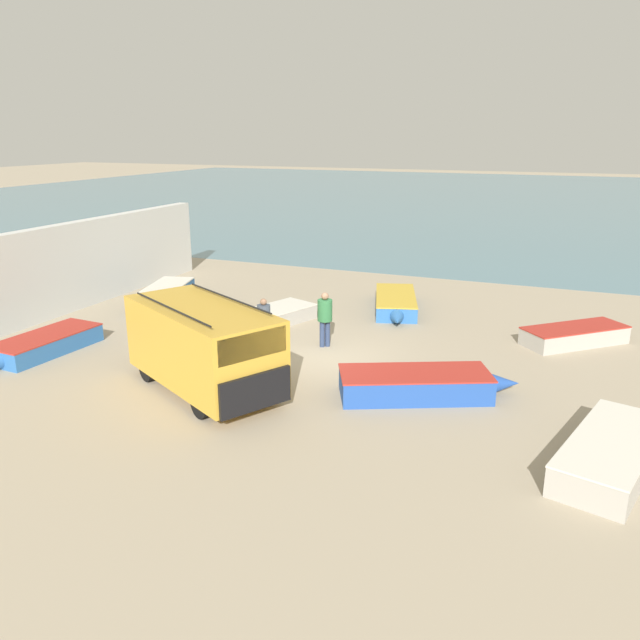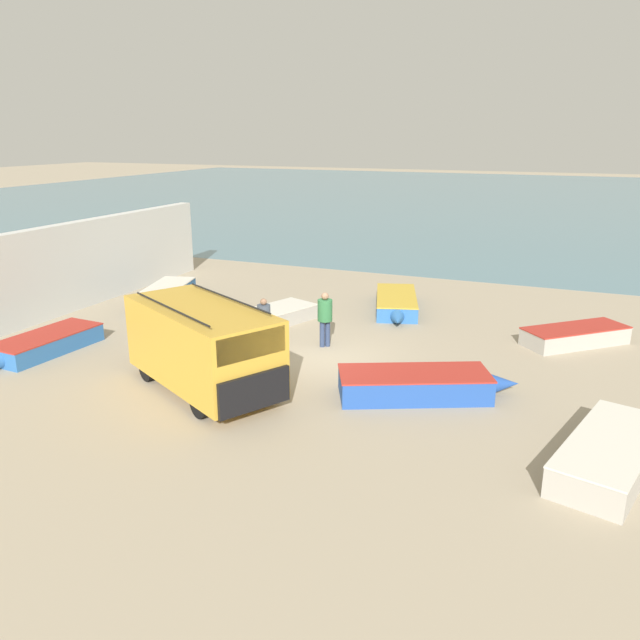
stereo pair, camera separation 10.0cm
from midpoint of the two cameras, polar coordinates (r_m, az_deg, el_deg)
ground_plane at (r=19.11m, az=0.56°, el=-3.43°), size 200.00×200.00×0.00m
sea_water at (r=69.28m, az=17.18°, el=10.59°), size 120.00×80.00×0.01m
harbor_wall at (r=25.50m, az=-22.27°, el=4.36°), size 0.50×16.36×3.33m
parked_van at (r=16.66m, az=-10.48°, el=-2.24°), size 5.33×4.20×2.42m
fishing_rowboat_0 at (r=21.93m, az=22.71°, el=-1.29°), size 3.70×3.49×0.58m
fishing_rowboat_1 at (r=16.46m, az=9.35°, el=-5.83°), size 4.70×2.97×0.68m
fishing_rowboat_2 at (r=24.19m, az=7.11°, el=1.53°), size 2.55×4.71×0.58m
fishing_rowboat_3 at (r=22.56m, az=-3.85°, el=0.45°), size 2.43×3.81×0.55m
fishing_rowboat_4 at (r=21.21m, az=-23.86°, el=-2.02°), size 1.70×4.17×0.58m
fishing_rowboat_5 at (r=25.75m, az=-13.99°, el=2.17°), size 2.33×4.66×0.65m
fishing_rowboat_6 at (r=14.41m, az=25.32°, el=-10.76°), size 2.41×4.74×0.67m
fisherman_0 at (r=19.81m, az=-5.00°, el=0.17°), size 0.42×0.42×1.61m
fisherman_1 at (r=19.75m, az=0.60°, el=0.50°), size 0.47×0.47×1.78m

